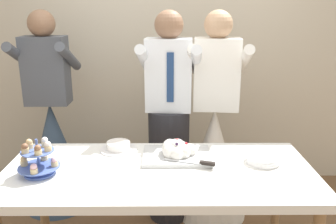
# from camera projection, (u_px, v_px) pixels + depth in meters

# --- Properties ---
(rear_wall) EXTENTS (5.20, 0.10, 2.90)m
(rear_wall) POSITION_uv_depth(u_px,v_px,m) (161.00, 32.00, 3.27)
(rear_wall) COLOR beige
(rear_wall) RESTS_ON ground_plane
(dessert_table) EXTENTS (1.80, 0.80, 0.78)m
(dessert_table) POSITION_uv_depth(u_px,v_px,m) (159.00, 180.00, 2.07)
(dessert_table) COLOR white
(dessert_table) RESTS_ON ground_plane
(cupcake_stand) EXTENTS (0.23, 0.23, 0.21)m
(cupcake_stand) POSITION_uv_depth(u_px,v_px,m) (38.00, 160.00, 1.96)
(cupcake_stand) COLOR #4C66B2
(cupcake_stand) RESTS_ON dessert_table
(main_cake_tray) EXTENTS (0.43, 0.34, 0.13)m
(main_cake_tray) POSITION_uv_depth(u_px,v_px,m) (177.00, 151.00, 2.19)
(main_cake_tray) COLOR silver
(main_cake_tray) RESTS_ON dessert_table
(plate_stack) EXTENTS (0.21, 0.21, 0.04)m
(plate_stack) POSITION_uv_depth(u_px,v_px,m) (263.00, 159.00, 2.13)
(plate_stack) COLOR white
(plate_stack) RESTS_ON dessert_table
(round_cake) EXTENTS (0.24, 0.24, 0.06)m
(round_cake) POSITION_uv_depth(u_px,v_px,m) (118.00, 147.00, 2.31)
(round_cake) COLOR white
(round_cake) RESTS_ON dessert_table
(person_groom) EXTENTS (0.49, 0.52, 1.66)m
(person_groom) POSITION_uv_depth(u_px,v_px,m) (169.00, 131.00, 2.76)
(person_groom) COLOR #232328
(person_groom) RESTS_ON ground_plane
(person_bride) EXTENTS (0.56, 0.56, 1.66)m
(person_bride) POSITION_uv_depth(u_px,v_px,m) (214.00, 149.00, 2.83)
(person_bride) COLOR white
(person_bride) RESTS_ON ground_plane
(person_guest) EXTENTS (0.56, 0.56, 1.66)m
(person_guest) POSITION_uv_depth(u_px,v_px,m) (53.00, 142.00, 2.98)
(person_guest) COLOR #334760
(person_guest) RESTS_ON ground_plane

